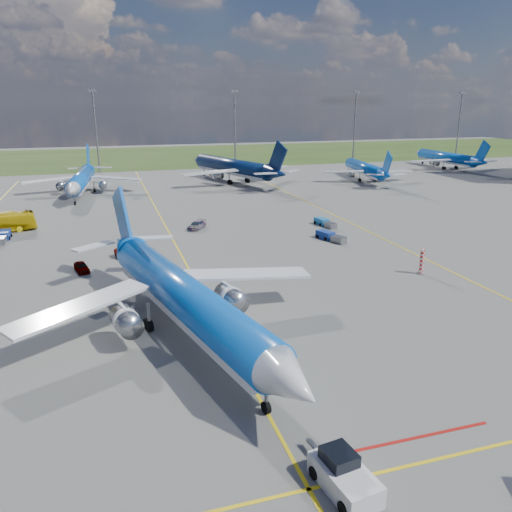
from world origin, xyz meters
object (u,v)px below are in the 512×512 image
object	(u,v)px
service_car_b	(133,251)
baggage_tug_e	(324,223)
warning_post	(422,262)
bg_jet_n	(233,182)
bg_jet_ene	(445,168)
main_airliner	(186,335)
pushback_tug	(343,475)
service_car_c	(197,225)
bg_jet_ne	(364,180)
baggage_tug_c	(3,237)
baggage_tug_w	(330,236)
bg_jet_nnw	(83,194)
service_car_a	(82,267)

from	to	relation	value
service_car_b	baggage_tug_e	bearing A→B (deg)	-81.10
service_car_b	warning_post	bearing A→B (deg)	-123.42
bg_jet_n	bg_jet_ene	size ratio (longest dim) A/B	1.20
main_airliner	pushback_tug	world-z (taller)	main_airliner
service_car_b	service_car_c	size ratio (longest dim) A/B	1.15
main_airliner	bg_jet_ne	bearing A→B (deg)	38.25
main_airliner	baggage_tug_c	world-z (taller)	main_airliner
service_car_c	bg_jet_ne	bearing A→B (deg)	75.17
bg_jet_ene	baggage_tug_e	world-z (taller)	bg_jet_ene
service_car_b	baggage_tug_c	distance (m)	22.14
baggage_tug_w	bg_jet_n	bearing A→B (deg)	69.65
bg_jet_nnw	baggage_tug_w	bearing A→B (deg)	-48.94
baggage_tug_e	service_car_c	bearing A→B (deg)	158.84
warning_post	service_car_a	distance (m)	40.42
service_car_c	baggage_tug_w	xyz separation A→B (m)	(17.51, -12.35, -0.07)
service_car_a	baggage_tug_c	xyz separation A→B (m)	(-11.43, 18.03, -0.03)
main_airliner	pushback_tug	xyz separation A→B (m)	(5.03, -20.29, 0.79)
main_airliner	service_car_b	size ratio (longest dim) A/B	8.18
bg_jet_nnw	baggage_tug_e	xyz separation A→B (m)	(38.63, -41.84, 0.51)
bg_jet_ene	service_car_b	world-z (taller)	bg_jet_ene
warning_post	main_airliner	bearing A→B (deg)	-164.53
baggage_tug_w	baggage_tug_c	distance (m)	47.93
warning_post	bg_jet_ene	xyz separation A→B (m)	(64.44, 81.41, -1.50)
service_car_c	baggage_tug_e	bearing A→B (deg)	26.76
baggage_tug_c	bg_jet_n	bearing A→B (deg)	44.15
warning_post	bg_jet_nnw	bearing A→B (deg)	120.69
bg_jet_ene	main_airliner	size ratio (longest dim) A/B	0.89
bg_jet_ne	baggage_tug_e	xyz separation A→B (m)	(-30.36, -42.23, 0.51)
bg_jet_nnw	service_car_a	distance (m)	54.43
pushback_tug	baggage_tug_e	xyz separation A→B (m)	(23.16, 53.42, -0.28)
baggage_tug_e	pushback_tug	bearing A→B (deg)	-123.09
main_airliner	bg_jet_n	bearing A→B (deg)	59.04
main_airliner	service_car_b	xyz separation A→B (m)	(-2.85, 25.38, 0.67)
warning_post	baggage_tug_c	xyz separation A→B (m)	(-49.87, 30.50, -0.94)
main_airliner	baggage_tug_c	bearing A→B (deg)	104.20
baggage_tug_c	service_car_c	bearing A→B (deg)	-2.16
bg_jet_ne	service_car_b	xyz separation A→B (m)	(-61.40, -49.98, 0.67)
bg_jet_nnw	main_airliner	bearing A→B (deg)	-76.57
bg_jet_nnw	service_car_a	xyz separation A→B (m)	(1.25, -54.41, 0.59)
baggage_tug_w	bg_jet_ne	bearing A→B (deg)	36.21
service_car_a	service_car_b	world-z (taller)	service_car_b
service_car_b	service_car_c	xyz separation A→B (m)	(10.67, 11.90, -0.06)
bg_jet_ne	baggage_tug_e	distance (m)	52.01
bg_jet_nnw	bg_jet_ene	distance (m)	105.14
service_car_c	service_car_b	bearing A→B (deg)	-93.62
bg_jet_nnw	baggage_tug_c	world-z (taller)	bg_jet_nnw
bg_jet_n	pushback_tug	world-z (taller)	bg_jet_n
bg_jet_nnw	baggage_tug_c	bearing A→B (deg)	-100.11
pushback_tug	service_car_c	world-z (taller)	pushback_tug
pushback_tug	baggage_tug_c	distance (m)	64.23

